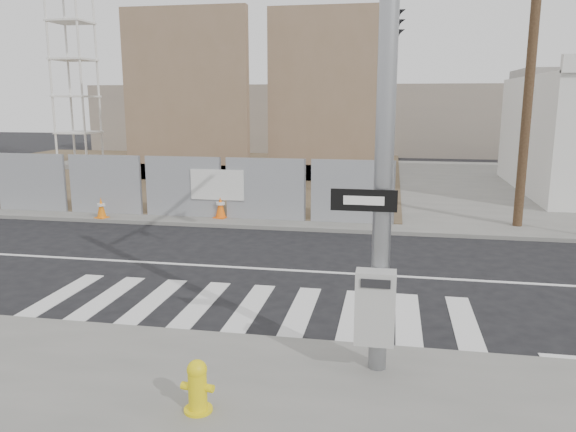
% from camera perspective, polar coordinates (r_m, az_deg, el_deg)
% --- Properties ---
extents(ground, '(100.00, 100.00, 0.00)m').
position_cam_1_polar(ground, '(13.36, -1.20, -5.48)').
color(ground, black).
rests_on(ground, ground).
extents(sidewalk_far, '(50.00, 20.00, 0.12)m').
position_cam_1_polar(sidewalk_far, '(26.90, 4.88, 3.39)').
color(sidewalk_far, slate).
rests_on(sidewalk_far, ground).
extents(signal_pole, '(0.96, 5.87, 7.00)m').
position_cam_1_polar(signal_pole, '(10.48, 10.30, 16.08)').
color(signal_pole, gray).
rests_on(signal_pole, sidewalk_near).
extents(chain_link_fence, '(24.60, 0.04, 2.00)m').
position_cam_1_polar(chain_link_fence, '(21.74, -25.06, 3.15)').
color(chain_link_fence, gray).
rests_on(chain_link_fence, sidewalk_far).
extents(concrete_wall_left, '(6.00, 1.30, 8.00)m').
position_cam_1_polar(concrete_wall_left, '(27.32, -10.22, 10.36)').
color(concrete_wall_left, '#796048').
rests_on(concrete_wall_left, sidewalk_far).
extents(concrete_wall_right, '(5.50, 1.30, 8.00)m').
position_cam_1_polar(concrete_wall_right, '(26.76, 3.94, 10.49)').
color(concrete_wall_right, '#796048').
rests_on(concrete_wall_right, sidewalk_far).
extents(crane_tower, '(2.60, 2.60, 18.15)m').
position_cam_1_polar(crane_tower, '(34.72, -21.34, 19.39)').
color(crane_tower, slate).
rests_on(crane_tower, sidewalk_far).
extents(utility_pole_right, '(1.60, 0.28, 10.00)m').
position_cam_1_polar(utility_pole_right, '(18.45, 23.51, 14.69)').
color(utility_pole_right, '#503925').
rests_on(utility_pole_right, sidewalk_far).
extents(fire_hydrant, '(0.43, 0.42, 0.69)m').
position_cam_1_polar(fire_hydrant, '(7.39, -9.18, -16.69)').
color(fire_hydrant, yellow).
rests_on(fire_hydrant, sidewalk_near).
extents(traffic_cone_c, '(0.44, 0.44, 0.69)m').
position_cam_1_polar(traffic_cone_c, '(19.48, -18.44, 0.79)').
color(traffic_cone_c, orange).
rests_on(traffic_cone_c, sidewalk_far).
extents(traffic_cone_d, '(0.47, 0.47, 0.75)m').
position_cam_1_polar(traffic_cone_d, '(18.62, -6.87, 0.93)').
color(traffic_cone_d, '#FF640D').
rests_on(traffic_cone_d, sidewalk_far).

